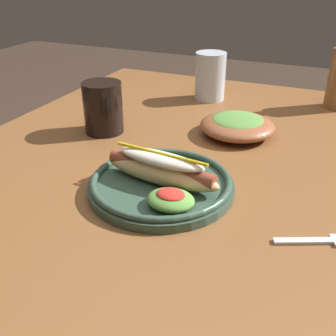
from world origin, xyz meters
name	(u,v)px	position (x,y,z in m)	size (l,w,h in m)	color
dining_table	(226,195)	(0.00, 0.00, 0.64)	(1.11, 1.09, 0.74)	brown
hot_dog_plate	(162,181)	(-0.07, -0.19, 0.76)	(0.26, 0.26, 0.08)	#334C3D
fork	(322,241)	(0.20, -0.22, 0.74)	(0.12, 0.07, 0.00)	silver
soda_cup	(103,108)	(-0.30, 0.01, 0.80)	(0.09, 0.09, 0.12)	black
water_cup	(210,76)	(-0.16, 0.34, 0.81)	(0.09, 0.09, 0.13)	silver
side_bowl	(237,125)	(-0.02, 0.11, 0.76)	(0.17, 0.17, 0.05)	brown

